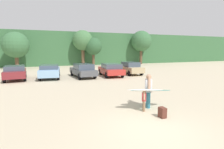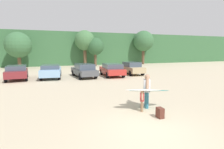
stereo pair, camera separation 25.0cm
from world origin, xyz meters
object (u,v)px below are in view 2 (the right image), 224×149
(person_adult, at_px, (147,89))
(surfboard_white, at_px, (143,90))
(parked_car_dark_gray, at_px, (84,70))
(surfboard_teal, at_px, (149,91))
(parked_car_tan, at_px, (132,68))
(parked_car_sky_blue, at_px, (51,71))
(person_child, at_px, (142,99))
(backpack_dropped, at_px, (160,113))
(parked_car_red, at_px, (112,69))
(parked_car_maroon, at_px, (17,72))

(person_adult, distance_m, surfboard_white, 0.65)
(parked_car_dark_gray, bearing_deg, person_adult, 179.72)
(surfboard_teal, bearing_deg, parked_car_tan, -93.24)
(surfboard_white, bearing_deg, person_adult, -116.06)
(parked_car_dark_gray, bearing_deg, parked_car_sky_blue, 74.73)
(person_adult, relative_size, surfboard_white, 0.96)
(surfboard_teal, bearing_deg, person_child, 48.61)
(surfboard_teal, bearing_deg, backpack_dropped, 98.10)
(parked_car_red, height_order, surfboard_teal, parked_car_red)
(parked_car_red, xyz_separation_m, surfboard_white, (-2.55, -11.49, 0.28))
(parked_car_maroon, bearing_deg, person_child, -154.57)
(parked_car_red, relative_size, surfboard_white, 2.54)
(parked_car_maroon, relative_size, surfboard_white, 2.39)
(person_child, distance_m, surfboard_teal, 0.73)
(parked_car_red, height_order, backpack_dropped, parked_car_red)
(parked_car_maroon, distance_m, parked_car_sky_blue, 3.23)
(parked_car_dark_gray, bearing_deg, parked_car_maroon, 78.96)
(parked_car_sky_blue, height_order, parked_car_dark_gray, parked_car_dark_gray)
(parked_car_dark_gray, bearing_deg, surfboard_white, 177.25)
(parked_car_sky_blue, bearing_deg, backpack_dropped, -157.29)
(parked_car_sky_blue, xyz_separation_m, surfboard_teal, (4.50, -12.00, 0.13))
(parked_car_red, distance_m, surfboard_white, 11.77)
(surfboard_white, bearing_deg, parked_car_sky_blue, -51.53)
(parked_car_dark_gray, distance_m, parked_car_red, 3.13)
(parked_car_dark_gray, relative_size, person_child, 4.54)
(person_child, xyz_separation_m, backpack_dropped, (0.32, -1.03, -0.37))
(parked_car_maroon, distance_m, person_adult, 14.20)
(parked_car_red, bearing_deg, parked_car_maroon, 88.14)
(surfboard_white, bearing_deg, person_child, -15.49)
(parked_car_red, distance_m, parked_car_tan, 2.85)
(parked_car_dark_gray, height_order, person_adult, person_adult)
(parked_car_sky_blue, xyz_separation_m, backpack_dropped, (4.24, -13.36, -0.54))
(parked_car_tan, distance_m, person_adult, 12.65)
(surfboard_teal, xyz_separation_m, backpack_dropped, (-0.26, -1.36, -0.67))
(parked_car_tan, distance_m, surfboard_teal, 12.70)
(parked_car_dark_gray, xyz_separation_m, person_child, (0.54, -11.75, -0.17))
(backpack_dropped, bearing_deg, parked_car_maroon, 119.09)
(person_child, bearing_deg, backpack_dropped, 133.53)
(parked_car_maroon, height_order, parked_car_tan, parked_car_tan)
(person_child, bearing_deg, parked_car_red, -76.26)
(person_child, height_order, surfboard_white, surfboard_white)
(parked_car_tan, xyz_separation_m, backpack_dropped, (-5.04, -13.13, -0.55))
(parked_car_dark_gray, height_order, person_child, parked_car_dark_gray)
(parked_car_tan, xyz_separation_m, surfboard_teal, (-4.78, -11.77, 0.12))
(parked_car_dark_gray, relative_size, surfboard_white, 2.67)
(parked_car_maroon, height_order, parked_car_sky_blue, same)
(surfboard_white, xyz_separation_m, backpack_dropped, (0.29, -1.01, -0.82))
(parked_car_maroon, relative_size, backpack_dropped, 9.48)
(parked_car_dark_gray, xyz_separation_m, surfboard_teal, (1.12, -11.42, 0.13))
(parked_car_sky_blue, xyz_separation_m, surfboard_white, (3.95, -12.35, 0.28))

